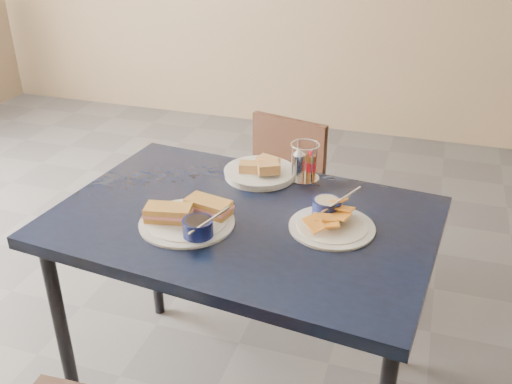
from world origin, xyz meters
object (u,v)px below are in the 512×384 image
(plantain_plate, at_px, (330,218))
(chair_far, at_px, (275,192))
(sandwich_plate, at_px, (190,217))
(bread_basket, at_px, (260,172))
(dining_table, at_px, (243,235))
(condiment_caddy, at_px, (303,164))

(plantain_plate, bearing_deg, chair_far, 117.62)
(sandwich_plate, distance_m, bread_basket, 0.40)
(dining_table, xyz_separation_m, chair_far, (-0.11, 0.76, -0.24))
(dining_table, relative_size, sandwich_plate, 3.99)
(dining_table, xyz_separation_m, condiment_caddy, (0.11, 0.32, 0.13))
(condiment_caddy, bearing_deg, sandwich_plate, -121.46)
(sandwich_plate, bearing_deg, plantain_plate, 18.09)
(dining_table, height_order, condiment_caddy, condiment_caddy)
(bread_basket, relative_size, condiment_caddy, 1.85)
(plantain_plate, bearing_deg, bread_basket, 140.19)
(sandwich_plate, relative_size, plantain_plate, 1.20)
(dining_table, relative_size, chair_far, 1.62)
(dining_table, relative_size, bread_basket, 4.94)
(sandwich_plate, height_order, plantain_plate, same)
(dining_table, relative_size, plantain_plate, 4.78)
(sandwich_plate, xyz_separation_m, plantain_plate, (0.40, 0.13, -0.00))
(dining_table, bearing_deg, chair_far, 98.28)
(chair_far, height_order, bread_basket, bread_basket)
(chair_far, relative_size, plantain_plate, 2.95)
(bread_basket, distance_m, condiment_caddy, 0.15)
(chair_far, bearing_deg, sandwich_plate, -91.82)
(chair_far, relative_size, bread_basket, 3.05)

